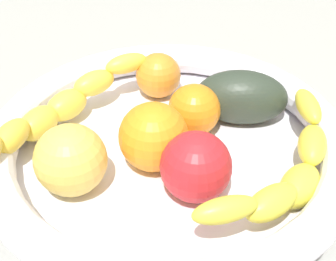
% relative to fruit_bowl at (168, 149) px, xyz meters
% --- Properties ---
extents(kitchen_counter, '(1.20, 1.20, 0.03)m').
position_rel_fruit_bowl_xyz_m(kitchen_counter, '(0.00, 0.00, -0.04)').
color(kitchen_counter, '#9B9D97').
rests_on(kitchen_counter, ground).
extents(fruit_bowl, '(0.36, 0.36, 0.06)m').
position_rel_fruit_bowl_xyz_m(fruit_bowl, '(0.00, 0.00, 0.00)').
color(fruit_bowl, white).
rests_on(fruit_bowl, kitchen_counter).
extents(banana_draped_left, '(0.22, 0.09, 0.05)m').
position_rel_fruit_bowl_xyz_m(banana_draped_left, '(0.04, -0.11, 0.02)').
color(banana_draped_left, yellow).
rests_on(banana_draped_left, fruit_bowl).
extents(banana_draped_right, '(0.24, 0.08, 0.05)m').
position_rel_fruit_bowl_xyz_m(banana_draped_right, '(-0.06, 0.10, 0.02)').
color(banana_draped_right, yellow).
rests_on(banana_draped_right, fruit_bowl).
extents(orange_front, '(0.07, 0.07, 0.07)m').
position_rel_fruit_bowl_xyz_m(orange_front, '(-0.02, -0.00, 0.03)').
color(orange_front, orange).
rests_on(orange_front, fruit_bowl).
extents(orange_mid_left, '(0.05, 0.05, 0.05)m').
position_rel_fruit_bowl_xyz_m(orange_mid_left, '(0.05, 0.01, 0.02)').
color(orange_mid_left, orange).
rests_on(orange_mid_left, fruit_bowl).
extents(orange_mid_right, '(0.05, 0.05, 0.05)m').
position_rel_fruit_bowl_xyz_m(orange_mid_right, '(0.07, 0.08, 0.02)').
color(orange_mid_right, orange).
rests_on(orange_mid_right, fruit_bowl).
extents(tomato_red, '(0.06, 0.06, 0.06)m').
position_rel_fruit_bowl_xyz_m(tomato_red, '(-0.02, -0.06, 0.02)').
color(tomato_red, red).
rests_on(tomato_red, fruit_bowl).
extents(avocado_dark, '(0.11, 0.11, 0.06)m').
position_rel_fruit_bowl_xyz_m(avocado_dark, '(0.10, -0.01, 0.02)').
color(avocado_dark, '#2E3A2D').
rests_on(avocado_dark, fruit_bowl).
extents(apple_yellow, '(0.07, 0.07, 0.07)m').
position_rel_fruit_bowl_xyz_m(apple_yellow, '(-0.09, 0.03, 0.03)').
color(apple_yellow, '#E6C452').
rests_on(apple_yellow, fruit_bowl).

